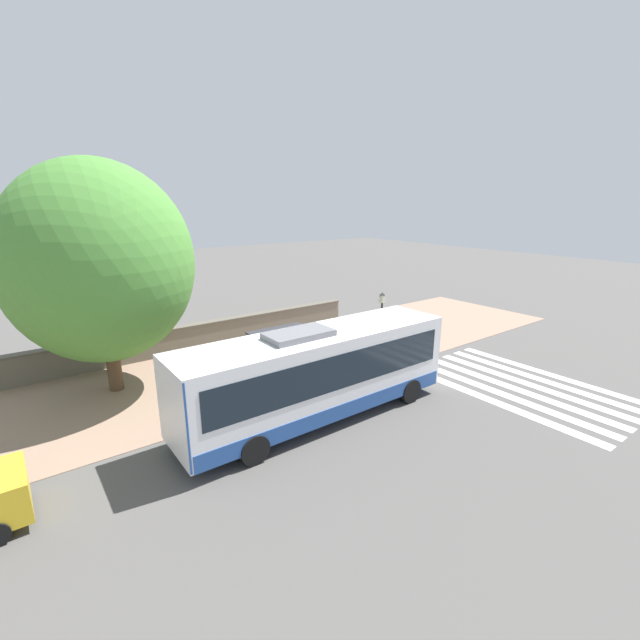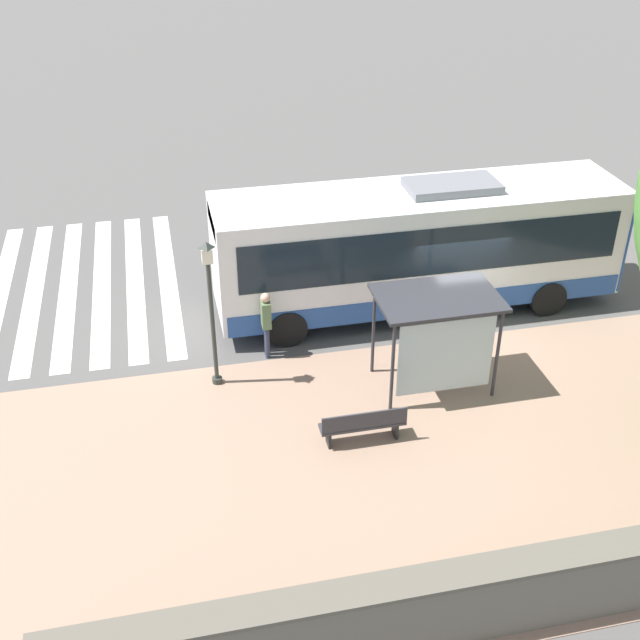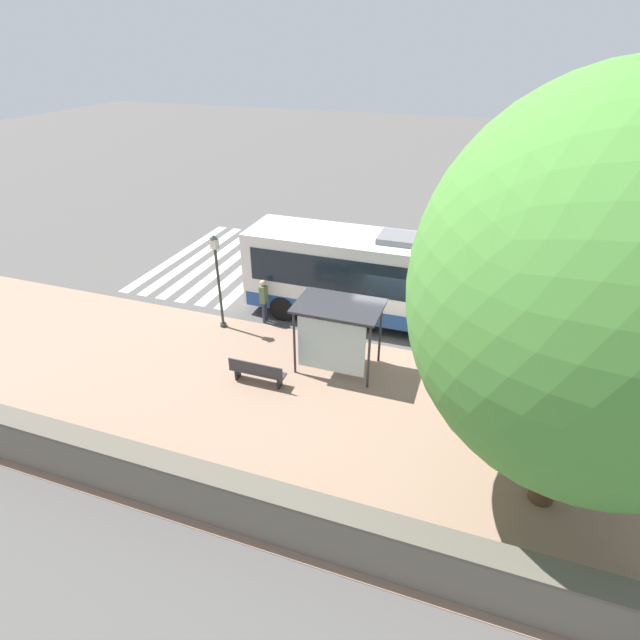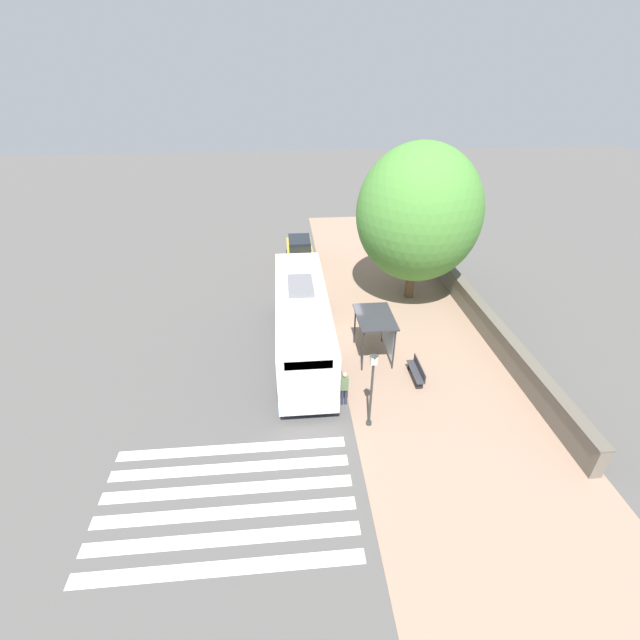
{
  "view_description": "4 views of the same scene",
  "coord_description": "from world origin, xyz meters",
  "px_view_note": "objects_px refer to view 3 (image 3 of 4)",
  "views": [
    {
      "loc": [
        13.7,
        -8.03,
        7.95
      ],
      "look_at": [
        -1.63,
        3.44,
        2.65
      ],
      "focal_mm": 24.0,
      "sensor_mm": 36.0,
      "label": 1
    },
    {
      "loc": [
        -16.46,
        7.46,
        11.24
      ],
      "look_at": [
        -0.79,
        4.0,
        1.5
      ],
      "focal_mm": 45.0,
      "sensor_mm": 36.0,
      "label": 2
    },
    {
      "loc": [
        -15.15,
        -2.49,
        9.86
      ],
      "look_at": [
        -1.62,
        2.2,
        1.62
      ],
      "focal_mm": 28.0,
      "sensor_mm": 36.0,
      "label": 3
    },
    {
      "loc": [
        2.58,
        19.61,
        13.28
      ],
      "look_at": [
        0.9,
        0.71,
        1.84
      ],
      "focal_mm": 24.0,
      "sensor_mm": 36.0,
      "label": 4
    }
  ],
  "objects_px": {
    "bus": "(387,278)",
    "bus_shelter": "(337,318)",
    "bench": "(257,372)",
    "street_lamp_near": "(218,274)",
    "pedestrian": "(264,297)",
    "shade_tree": "(605,296)"
  },
  "relations": [
    {
      "from": "bus",
      "to": "bus_shelter",
      "type": "bearing_deg",
      "value": 168.17
    },
    {
      "from": "bench",
      "to": "street_lamp_near",
      "type": "height_order",
      "value": "street_lamp_near"
    },
    {
      "from": "pedestrian",
      "to": "shade_tree",
      "type": "height_order",
      "value": "shade_tree"
    },
    {
      "from": "bus_shelter",
      "to": "street_lamp_near",
      "type": "xyz_separation_m",
      "value": [
        1.28,
        4.98,
        0.22
      ]
    },
    {
      "from": "bus",
      "to": "shade_tree",
      "type": "distance_m",
      "value": 9.89
    },
    {
      "from": "shade_tree",
      "to": "bus",
      "type": "bearing_deg",
      "value": 37.18
    },
    {
      "from": "bus",
      "to": "bench",
      "type": "distance_m",
      "value": 6.29
    },
    {
      "from": "bench",
      "to": "pedestrian",
      "type": "bearing_deg",
      "value": 21.27
    },
    {
      "from": "bus",
      "to": "shade_tree",
      "type": "height_order",
      "value": "shade_tree"
    },
    {
      "from": "bus",
      "to": "street_lamp_near",
      "type": "height_order",
      "value": "street_lamp_near"
    },
    {
      "from": "bus",
      "to": "pedestrian",
      "type": "xyz_separation_m",
      "value": [
        -1.62,
        4.41,
        -0.79
      ]
    },
    {
      "from": "pedestrian",
      "to": "shade_tree",
      "type": "xyz_separation_m",
      "value": [
        -5.69,
        -9.95,
        4.49
      ]
    },
    {
      "from": "pedestrian",
      "to": "bus",
      "type": "bearing_deg",
      "value": -69.83
    },
    {
      "from": "bus",
      "to": "pedestrian",
      "type": "relative_size",
      "value": 6.02
    },
    {
      "from": "bench",
      "to": "shade_tree",
      "type": "bearing_deg",
      "value": -102.8
    },
    {
      "from": "bench",
      "to": "street_lamp_near",
      "type": "distance_m",
      "value": 4.39
    },
    {
      "from": "bench",
      "to": "bus_shelter",
      "type": "bearing_deg",
      "value": -53.62
    },
    {
      "from": "bus",
      "to": "pedestrian",
      "type": "distance_m",
      "value": 4.76
    },
    {
      "from": "bus",
      "to": "street_lamp_near",
      "type": "distance_m",
      "value": 6.31
    },
    {
      "from": "bus_shelter",
      "to": "pedestrian",
      "type": "bearing_deg",
      "value": 58.99
    },
    {
      "from": "bus",
      "to": "bench",
      "type": "xyz_separation_m",
      "value": [
        -5.38,
        2.95,
        -1.38
      ]
    },
    {
      "from": "bus_shelter",
      "to": "shade_tree",
      "type": "xyz_separation_m",
      "value": [
        -3.52,
        -6.34,
        3.55
      ]
    }
  ]
}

